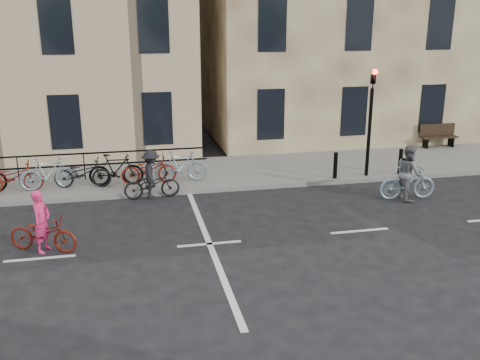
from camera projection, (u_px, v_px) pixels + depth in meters
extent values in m
plane|color=black|center=(209.00, 244.00, 13.25)|extent=(120.00, 120.00, 0.00)
cube|color=slate|center=(64.00, 182.00, 18.03)|extent=(46.00, 4.00, 0.15)
cube|color=#907457|center=(351.00, 1.00, 25.45)|extent=(14.00, 10.00, 12.00)
cylinder|color=black|center=(369.00, 133.00, 18.10)|extent=(0.12, 0.12, 3.00)
imported|color=black|center=(373.00, 75.00, 17.53)|extent=(0.15, 0.18, 0.90)
sphere|color=#FF0C05|center=(375.00, 72.00, 17.39)|extent=(0.18, 0.18, 0.18)
cylinder|color=black|center=(335.00, 165.00, 18.06)|extent=(0.14, 0.14, 0.90)
cylinder|color=black|center=(400.00, 162.00, 18.55)|extent=(0.14, 0.14, 0.90)
cube|color=black|center=(425.00, 143.00, 22.41)|extent=(0.06, 0.38, 0.40)
cube|color=black|center=(451.00, 142.00, 22.65)|extent=(0.06, 0.38, 0.40)
cube|color=black|center=(439.00, 137.00, 22.46)|extent=(1.60, 0.40, 0.06)
cube|color=black|center=(437.00, 130.00, 22.55)|extent=(1.60, 0.06, 0.50)
cube|color=black|center=(68.00, 167.00, 17.82)|extent=(9.35, 0.04, 0.95)
imported|color=maroon|center=(13.00, 177.00, 16.66)|extent=(1.80, 0.63, 0.95)
imported|color=#7C96A3|center=(48.00, 174.00, 16.85)|extent=(1.75, 0.49, 1.05)
imported|color=black|center=(83.00, 173.00, 17.08)|extent=(1.80, 0.63, 0.95)
imported|color=black|center=(116.00, 170.00, 17.28)|extent=(1.75, 0.49, 1.05)
imported|color=maroon|center=(149.00, 169.00, 17.51)|extent=(1.80, 0.63, 0.95)
imported|color=#7C96A3|center=(181.00, 166.00, 17.70)|extent=(1.75, 0.49, 1.05)
imported|color=maroon|center=(43.00, 233.00, 12.73)|extent=(1.81, 1.21, 0.90)
imported|color=#EE2A6D|center=(41.00, 221.00, 12.64)|extent=(0.55, 0.65, 1.53)
imported|color=#7C96A3|center=(408.00, 183.00, 16.40)|extent=(1.81, 0.64, 1.07)
imported|color=slate|center=(409.00, 172.00, 16.30)|extent=(0.71, 0.88, 1.72)
imported|color=black|center=(152.00, 184.00, 16.53)|extent=(1.75, 0.70, 0.90)
imported|color=black|center=(151.00, 174.00, 16.44)|extent=(0.63, 1.02, 1.52)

